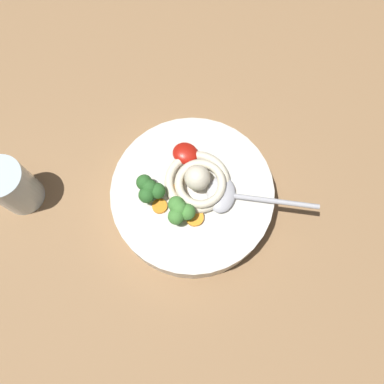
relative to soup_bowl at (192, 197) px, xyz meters
The scene contains 11 objects.
table_slab 5.24cm from the soup_bowl, behind, with size 135.91×135.91×4.22cm, color #936D47.
soup_bowl is the anchor object (origin of this frame).
noodle_pile 4.50cm from the soup_bowl, 75.54° to the left, with size 11.25×11.03×4.52cm.
soup_spoon 6.90cm from the soup_bowl, 14.14° to the left, with size 17.51×7.50×1.60cm.
chili_sauce_dollop 7.24cm from the soup_bowl, 121.68° to the left, with size 4.11×3.70×1.85cm, color #B2190F.
broccoli_floret_left 8.21cm from the soup_bowl, 155.50° to the right, with size 4.80×4.13×3.79cm.
broccoli_floret_right 6.60cm from the soup_bowl, 96.22° to the right, with size 4.86×4.18×3.84cm.
carrot_slice_far 4.22cm from the soup_bowl, 160.02° to the right, with size 2.02×2.02×0.57cm, color orange.
carrot_slice_near_spoon 6.30cm from the soup_bowl, 132.44° to the right, with size 2.33×2.33×0.58cm, color orange.
carrot_slice_rear 5.26cm from the soup_bowl, 62.38° to the right, with size 2.72×2.72×0.69cm, color orange.
drinking_glass 28.58cm from the soup_bowl, 160.50° to the right, with size 6.87×6.87×9.97cm, color silver.
Camera 1 is at (8.23, -17.74, 69.02)cm, focal length 37.29 mm.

